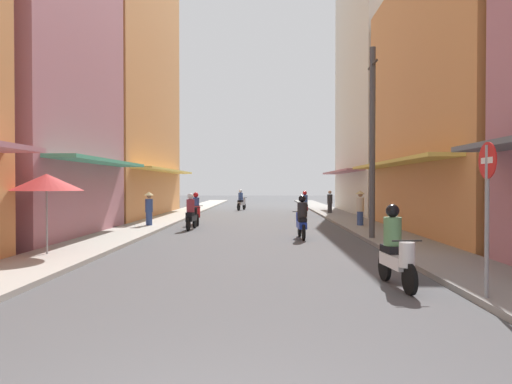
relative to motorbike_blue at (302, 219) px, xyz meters
name	(u,v)px	position (x,y,z in m)	size (l,w,h in m)	color
ground_plane	(256,221)	(-1.78, 8.28, -0.70)	(115.13, 115.13, 0.00)	#4C4C4F
sidewalk_left	(164,220)	(-6.75, 8.28, -0.64)	(2.11, 60.33, 0.12)	#ADA89E
sidewalk_right	(349,220)	(3.18, 8.28, -0.64)	(2.11, 60.33, 0.12)	gray
building_left_mid	(8,79)	(-10.80, 0.26, 5.16)	(7.05, 8.47, 11.73)	#B7727F
building_left_far	(110,74)	(-10.80, 11.73, 8.02)	(7.05, 13.78, 17.46)	#D88C4C
building_right_mid	(483,100)	(7.23, 1.71, 4.59)	(7.05, 12.43, 10.59)	#D88C4C
building_right_far	(394,87)	(7.23, 14.44, 7.71)	(7.05, 11.95, 16.83)	silver
motorbike_blue	(302,219)	(0.00, 0.00, 0.00)	(0.55, 1.81, 1.58)	black
motorbike_white	(396,250)	(1.17, -8.00, 0.00)	(0.55, 1.81, 1.58)	black
motorbike_silver	(241,201)	(-3.12, 18.85, 0.00)	(0.71, 1.76, 1.58)	black
motorbike_maroon	(304,205)	(1.07, 11.63, 0.00)	(0.55, 1.81, 1.58)	black
motorbike_black	(191,213)	(-4.51, 3.29, 0.00)	(0.55, 1.81, 1.58)	black
motorbike_red	(196,210)	(-4.65, 5.67, 0.00)	(0.66, 1.78, 1.58)	black
pedestrian_crossing	(360,207)	(2.98, 4.28, 0.25)	(0.44, 0.44, 1.69)	#334C8C
pedestrian_midway	(330,203)	(2.88, 13.54, 0.07)	(0.34, 0.34, 1.56)	#262628
pedestrian_foreground	(149,208)	(-6.56, 4.14, 0.21)	(0.44, 0.44, 1.63)	#334C8C
vendor_umbrella	(47,182)	(-7.12, -4.62, 1.31)	(1.89, 1.89, 2.25)	#99999E
utility_pole	(372,142)	(2.38, -0.68, 2.71)	(0.20, 1.20, 6.68)	#4C4C4F
street_sign_no_entry	(487,199)	(2.28, -9.30, 1.01)	(0.07, 0.60, 2.65)	gray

